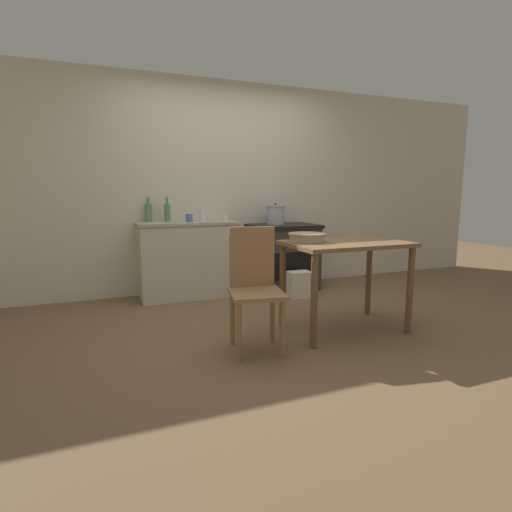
# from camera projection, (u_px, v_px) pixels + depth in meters

# --- Properties ---
(ground_plane) EXTENTS (14.00, 14.00, 0.00)m
(ground_plane) POSITION_uv_depth(u_px,v_px,m) (275.00, 324.00, 3.72)
(ground_plane) COLOR brown
(wall_back) EXTENTS (8.00, 0.07, 2.55)m
(wall_back) POSITION_uv_depth(u_px,v_px,m) (223.00, 187.00, 4.97)
(wall_back) COLOR beige
(wall_back) RESTS_ON ground_plane
(counter_cabinet) EXTENTS (1.14, 0.52, 0.88)m
(counter_cabinet) POSITION_uv_depth(u_px,v_px,m) (188.00, 259.00, 4.66)
(counter_cabinet) COLOR beige
(counter_cabinet) RESTS_ON ground_plane
(stove) EXTENTS (0.83, 0.62, 0.82)m
(stove) POSITION_uv_depth(u_px,v_px,m) (283.00, 256.00, 5.06)
(stove) COLOR #38332D
(stove) RESTS_ON ground_plane
(work_table) EXTENTS (1.04, 0.66, 0.79)m
(work_table) POSITION_uv_depth(u_px,v_px,m) (346.00, 256.00, 3.49)
(work_table) COLOR brown
(work_table) RESTS_ON ground_plane
(chair) EXTENTS (0.47, 0.47, 0.95)m
(chair) POSITION_uv_depth(u_px,v_px,m) (255.00, 285.00, 3.09)
(chair) COLOR #997047
(chair) RESTS_ON ground_plane
(flour_sack) EXTENTS (0.26, 0.18, 0.31)m
(flour_sack) POSITION_uv_depth(u_px,v_px,m) (299.00, 284.00, 4.65)
(flour_sack) COLOR beige
(flour_sack) RESTS_ON ground_plane
(stock_pot) EXTENTS (0.24, 0.24, 0.26)m
(stock_pot) POSITION_uv_depth(u_px,v_px,m) (275.00, 215.00, 4.98)
(stock_pot) COLOR #A8A8AD
(stock_pot) RESTS_ON stove
(mixing_bowl_large) EXTENTS (0.32, 0.32, 0.07)m
(mixing_bowl_large) POSITION_uv_depth(u_px,v_px,m) (307.00, 237.00, 3.45)
(mixing_bowl_large) COLOR tan
(mixing_bowl_large) RESTS_ON work_table
(bottle_far_left) EXTENTS (0.07, 0.07, 0.28)m
(bottle_far_left) POSITION_uv_depth(u_px,v_px,m) (167.00, 212.00, 4.59)
(bottle_far_left) COLOR #517F5B
(bottle_far_left) RESTS_ON counter_cabinet
(bottle_left) EXTENTS (0.08, 0.08, 0.28)m
(bottle_left) POSITION_uv_depth(u_px,v_px,m) (148.00, 212.00, 4.59)
(bottle_left) COLOR #517F5B
(bottle_left) RESTS_ON counter_cabinet
(bottle_mid_left) EXTENTS (0.07, 0.07, 0.17)m
(bottle_mid_left) POSITION_uv_depth(u_px,v_px,m) (203.00, 215.00, 4.75)
(bottle_mid_left) COLOR silver
(bottle_mid_left) RESTS_ON counter_cabinet
(cup_center_left) EXTENTS (0.07, 0.07, 0.08)m
(cup_center_left) POSITION_uv_depth(u_px,v_px,m) (225.00, 218.00, 4.56)
(cup_center_left) COLOR silver
(cup_center_left) RESTS_ON counter_cabinet
(cup_center) EXTENTS (0.08, 0.08, 0.09)m
(cup_center) POSITION_uv_depth(u_px,v_px,m) (189.00, 218.00, 4.53)
(cup_center) COLOR #4C6B99
(cup_center) RESTS_ON counter_cabinet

